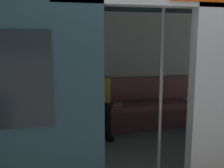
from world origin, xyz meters
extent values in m
cube|color=gray|center=(0.00, -1.24, 0.00)|extent=(6.08, 2.47, 0.01)
cube|color=silver|center=(0.00, -2.47, 1.04)|extent=(6.08, 0.10, 2.08)
cube|color=#935156|center=(0.00, -2.41, 0.68)|extent=(3.52, 0.06, 0.45)
cube|color=white|center=(0.00, -1.24, 2.05)|extent=(4.48, 0.16, 0.03)
cube|color=#935156|center=(0.00, -2.19, 0.41)|extent=(3.32, 0.44, 0.09)
cube|color=brown|center=(0.00, -1.99, 0.18)|extent=(3.32, 0.04, 0.37)
cube|color=#D8CC4C|center=(0.12, -2.17, 0.71)|extent=(0.41, 0.27, 0.50)
sphere|color=beige|center=(0.12, -2.17, 1.05)|extent=(0.21, 0.21, 0.21)
sphere|color=#B2ADA8|center=(0.13, -2.18, 1.09)|extent=(0.19, 0.19, 0.19)
cylinder|color=#D8CC4C|center=(-0.11, -2.18, 0.74)|extent=(0.08, 0.08, 0.44)
cylinder|color=#D8CC4C|center=(0.35, -2.11, 0.74)|extent=(0.08, 0.08, 0.44)
cylinder|color=black|center=(0.01, -1.99, 0.51)|extent=(0.19, 0.41, 0.14)
cylinder|color=black|center=(0.19, -1.96, 0.51)|extent=(0.19, 0.41, 0.14)
cylinder|color=black|center=(-0.02, -1.79, 0.25)|extent=(0.10, 0.10, 0.42)
cylinder|color=black|center=(0.16, -1.77, 0.25)|extent=(0.10, 0.10, 0.42)
cube|color=black|center=(-0.02, -1.74, 0.03)|extent=(0.13, 0.23, 0.06)
cube|color=black|center=(0.15, -1.72, 0.03)|extent=(0.13, 0.23, 0.06)
cube|color=black|center=(0.49, -2.19, 0.54)|extent=(0.26, 0.14, 0.17)
cube|color=black|center=(0.49, -2.11, 0.53)|extent=(0.02, 0.01, 0.14)
cube|color=silver|center=(-0.29, -2.18, 0.47)|extent=(0.21, 0.25, 0.03)
cylinder|color=silver|center=(0.36, -0.45, 1.03)|extent=(0.04, 0.04, 2.06)
cylinder|color=silver|center=(-0.36, -0.53, 1.03)|extent=(0.04, 0.04, 2.06)
camera|label=1|loc=(0.86, 2.20, 1.60)|focal=42.33mm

